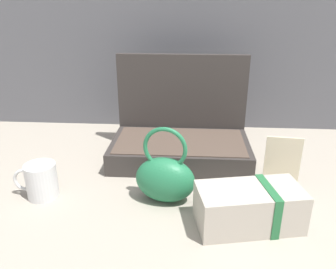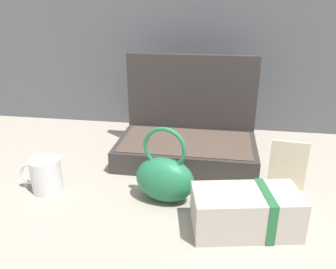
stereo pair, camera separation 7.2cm
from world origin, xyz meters
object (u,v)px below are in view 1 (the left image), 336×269
at_px(teal_pouch_handbag, 165,178).
at_px(cream_toiletry_bag, 250,207).
at_px(info_card_left, 282,161).
at_px(coffee_mug, 41,181).
at_px(open_suitcase, 181,135).

relative_size(teal_pouch_handbag, cream_toiletry_bag, 0.80).
height_order(cream_toiletry_bag, info_card_left, info_card_left).
bearing_deg(coffee_mug, info_card_left, 9.99).
bearing_deg(teal_pouch_handbag, info_card_left, 19.11).
relative_size(teal_pouch_handbag, info_card_left, 1.46).
bearing_deg(coffee_mug, cream_toiletry_bag, -9.37).
bearing_deg(open_suitcase, teal_pouch_handbag, -96.44).
bearing_deg(open_suitcase, coffee_mug, -142.56).
relative_size(teal_pouch_handbag, coffee_mug, 1.74).
relative_size(cream_toiletry_bag, coffee_mug, 2.17).
xyz_separation_m(teal_pouch_handbag, cream_toiletry_bag, (0.21, -0.10, -0.02)).
relative_size(coffee_mug, info_card_left, 0.84).
bearing_deg(open_suitcase, info_card_left, -28.90).
bearing_deg(coffee_mug, teal_pouch_handbag, 0.53).
distance_m(cream_toiletry_bag, info_card_left, 0.25).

